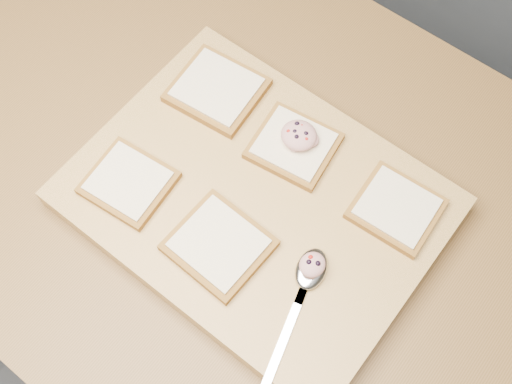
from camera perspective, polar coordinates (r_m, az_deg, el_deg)
ground at (r=1.77m, az=5.20°, el=-15.95°), size 4.00×4.00×0.00m
island_counter at (r=1.33m, az=6.84°, el=-12.74°), size 2.00×0.80×0.90m
cutting_board at (r=0.91m, az=0.00°, el=-0.86°), size 0.49×0.37×0.04m
bread_far_left at (r=0.97m, az=-3.49°, el=9.07°), size 0.14×0.13×0.02m
bread_far_center at (r=0.92m, az=3.37°, el=4.16°), size 0.13×0.12×0.02m
bread_far_right at (r=0.89m, az=12.36°, el=-1.43°), size 0.12×0.11×0.02m
bread_near_left at (r=0.91m, az=-11.26°, el=0.84°), size 0.12×0.11×0.02m
bread_near_center at (r=0.85m, az=-3.31°, el=-4.71°), size 0.12×0.11×0.02m
tuna_salad_dollop at (r=0.90m, az=3.84°, el=5.06°), size 0.05×0.05×0.02m
spoon at (r=0.84m, az=4.59°, el=-7.71°), size 0.08×0.20×0.01m
spoon_salad at (r=0.83m, az=5.03°, el=-6.45°), size 0.03×0.04×0.02m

